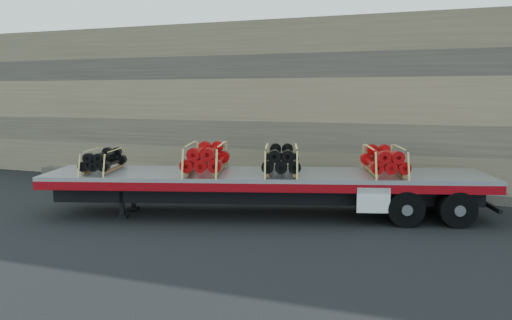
{
  "coord_description": "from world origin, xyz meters",
  "views": [
    {
      "loc": [
        4.76,
        -14.9,
        3.96
      ],
      "look_at": [
        -1.03,
        0.93,
        1.72
      ],
      "focal_mm": 35.0,
      "sensor_mm": 36.0,
      "label": 1
    }
  ],
  "objects_px": {
    "bundle_midfront": "(206,158)",
    "bundle_rear": "(384,161)",
    "trailer": "(265,194)",
    "bundle_midrear": "(281,160)",
    "bundle_front": "(104,161)"
  },
  "relations": [
    {
      "from": "bundle_midfront",
      "to": "bundle_midrear",
      "type": "xyz_separation_m",
      "value": [
        2.34,
        0.71,
        -0.03
      ]
    },
    {
      "from": "bundle_midrear",
      "to": "bundle_rear",
      "type": "relative_size",
      "value": 1.01
    },
    {
      "from": "bundle_midfront",
      "to": "trailer",
      "type": "bearing_deg",
      "value": -0.0
    },
    {
      "from": "bundle_front",
      "to": "bundle_rear",
      "type": "distance_m",
      "value": 9.16
    },
    {
      "from": "bundle_midfront",
      "to": "bundle_rear",
      "type": "distance_m",
      "value": 5.73
    },
    {
      "from": "trailer",
      "to": "bundle_front",
      "type": "bearing_deg",
      "value": -180.0
    },
    {
      "from": "bundle_midfront",
      "to": "bundle_rear",
      "type": "bearing_deg",
      "value": 0.0
    },
    {
      "from": "trailer",
      "to": "bundle_midfront",
      "type": "distance_m",
      "value": 2.24
    },
    {
      "from": "bundle_front",
      "to": "bundle_midfront",
      "type": "relative_size",
      "value": 0.76
    },
    {
      "from": "bundle_midrear",
      "to": "bundle_rear",
      "type": "bearing_deg",
      "value": 0.0
    },
    {
      "from": "bundle_front",
      "to": "bundle_midfront",
      "type": "height_order",
      "value": "bundle_midfront"
    },
    {
      "from": "trailer",
      "to": "bundle_midfront",
      "type": "relative_size",
      "value": 5.65
    },
    {
      "from": "bundle_midfront",
      "to": "bundle_front",
      "type": "bearing_deg",
      "value": -180.0
    },
    {
      "from": "bundle_midfront",
      "to": "bundle_rear",
      "type": "xyz_separation_m",
      "value": [
        5.48,
        1.67,
        -0.03
      ]
    },
    {
      "from": "trailer",
      "to": "bundle_rear",
      "type": "bearing_deg",
      "value": 0.0
    }
  ]
}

